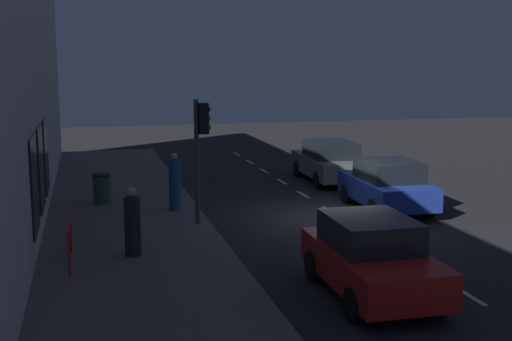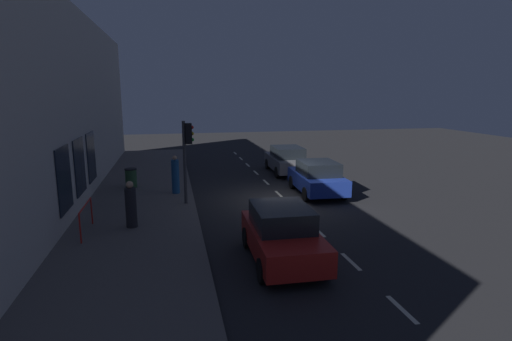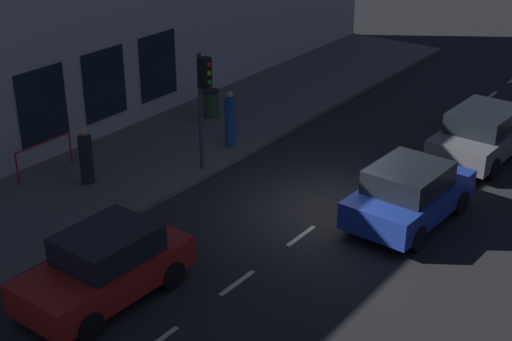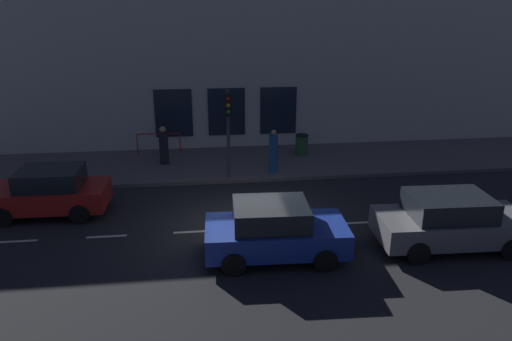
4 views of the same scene
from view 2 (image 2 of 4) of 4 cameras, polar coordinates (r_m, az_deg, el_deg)
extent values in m
plane|color=#232326|center=(18.03, 4.12, -4.16)|extent=(60.00, 60.00, 0.00)
cube|color=#5B5654|center=(17.39, -16.15, -4.92)|extent=(4.50, 32.00, 0.15)
cube|color=beige|center=(17.15, -25.51, 7.93)|extent=(0.60, 32.00, 8.23)
cube|color=#192333|center=(19.68, -22.42, 1.84)|extent=(0.04, 1.72, 2.21)
cube|color=#192333|center=(17.31, -23.82, 0.55)|extent=(0.04, 1.72, 2.21)
cube|color=#192333|center=(14.97, -25.65, -1.15)|extent=(0.04, 1.72, 2.21)
cube|color=beige|center=(31.44, -2.99, 2.49)|extent=(0.12, 1.20, 0.01)
cube|color=beige|center=(28.90, -2.17, 1.72)|extent=(0.12, 1.20, 0.01)
cube|color=beige|center=(26.39, -1.20, 0.81)|extent=(0.12, 1.20, 0.01)
cube|color=beige|center=(23.88, -0.02, -0.30)|extent=(0.12, 1.20, 0.01)
cube|color=beige|center=(21.41, 1.44, -1.66)|extent=(0.12, 1.20, 0.01)
cube|color=beige|center=(18.96, 3.28, -3.37)|extent=(0.12, 1.20, 0.01)
cube|color=beige|center=(16.56, 5.66, -5.58)|extent=(0.12, 1.20, 0.01)
cube|color=beige|center=(14.23, 8.87, -8.51)|extent=(0.12, 1.20, 0.01)
cube|color=beige|center=(12.02, 13.38, -12.50)|extent=(0.12, 1.20, 0.01)
cube|color=beige|center=(9.99, 20.07, -18.06)|extent=(0.12, 1.20, 0.01)
cylinder|color=#424244|center=(16.76, -10.12, 1.08)|extent=(0.13, 0.13, 3.45)
cube|color=black|center=(16.60, -9.58, 5.21)|extent=(0.26, 0.32, 0.84)
sphere|color=red|center=(16.58, -9.13, 6.10)|extent=(0.15, 0.15, 0.15)
sphere|color=gold|center=(16.61, -9.10, 5.23)|extent=(0.15, 0.15, 0.15)
sphere|color=green|center=(16.63, -9.07, 4.37)|extent=(0.15, 0.15, 0.15)
cube|color=#1E389E|center=(19.07, 8.67, -1.46)|extent=(2.02, 3.93, 0.70)
cube|color=black|center=(18.80, 8.87, 0.37)|extent=(1.72, 2.07, 0.60)
cylinder|color=black|center=(20.01, 5.20, -1.69)|extent=(0.25, 0.65, 0.64)
cylinder|color=black|center=(20.52, 9.90, -1.48)|extent=(0.25, 0.65, 0.64)
cylinder|color=black|center=(17.78, 7.18, -3.38)|extent=(0.25, 0.65, 0.64)
cylinder|color=black|center=(18.35, 12.39, -3.10)|extent=(0.25, 0.65, 0.64)
cube|color=red|center=(11.54, 3.81, -9.86)|extent=(1.85, 3.85, 0.70)
cube|color=black|center=(11.47, 3.66, -6.56)|extent=(1.60, 2.02, 0.60)
cylinder|color=black|center=(10.86, 9.72, -13.19)|extent=(0.23, 0.64, 0.64)
cylinder|color=black|center=(10.43, 0.95, -14.08)|extent=(0.23, 0.64, 0.64)
cylinder|color=black|center=(12.93, 6.03, -9.01)|extent=(0.23, 0.64, 0.64)
cylinder|color=black|center=(12.57, -1.27, -9.55)|extent=(0.23, 0.64, 0.64)
cube|color=slate|center=(23.81, 4.39, 1.17)|extent=(2.00, 4.34, 0.70)
cube|color=black|center=(23.55, 4.51, 2.66)|extent=(1.71, 2.28, 0.60)
cylinder|color=black|center=(24.94, 1.68, 0.93)|extent=(0.24, 0.65, 0.64)
cylinder|color=black|center=(25.35, 5.53, 1.05)|extent=(0.24, 0.65, 0.64)
cylinder|color=black|center=(22.40, 3.07, -0.26)|extent=(0.24, 0.65, 0.64)
cylinder|color=black|center=(22.86, 7.31, -0.11)|extent=(0.24, 0.65, 0.64)
cylinder|color=#1E5189|center=(18.73, -11.41, -0.86)|extent=(0.46, 0.46, 1.55)
sphere|color=tan|center=(18.57, -11.51, 1.79)|extent=(0.20, 0.20, 0.20)
cube|color=tan|center=(18.53, -11.79, 1.76)|extent=(0.06, 0.07, 0.06)
cylinder|color=#232328|center=(14.49, -17.38, -5.07)|extent=(0.40, 0.40, 1.38)
sphere|color=tan|center=(14.29, -17.58, -1.93)|extent=(0.25, 0.25, 0.25)
cube|color=tan|center=(14.17, -17.59, -2.04)|extent=(0.07, 0.05, 0.07)
cylinder|color=#2D5633|center=(20.48, -17.38, -1.09)|extent=(0.54, 0.54, 0.88)
cylinder|color=black|center=(20.39, -17.46, 0.19)|extent=(0.57, 0.57, 0.06)
cylinder|color=red|center=(15.34, -22.39, -5.35)|extent=(0.05, 0.05, 0.95)
cylinder|color=red|center=(13.56, -23.78, -7.60)|extent=(0.05, 0.05, 0.95)
cylinder|color=red|center=(14.32, -23.19, -4.59)|extent=(0.05, 1.90, 0.05)
camera|label=1|loc=(2.73, -129.41, -10.08)|focal=46.43mm
camera|label=3|loc=(14.32, 75.78, 21.40)|focal=52.42mm
camera|label=4|loc=(23.96, 38.78, 13.43)|focal=33.40mm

